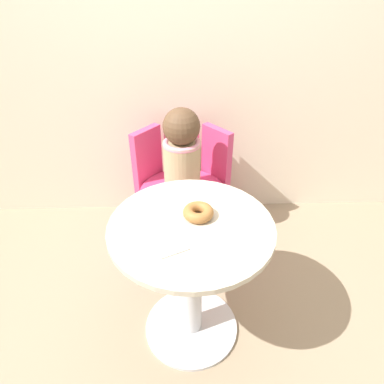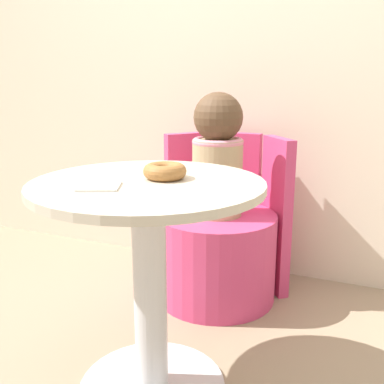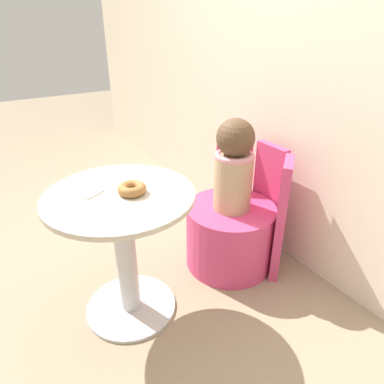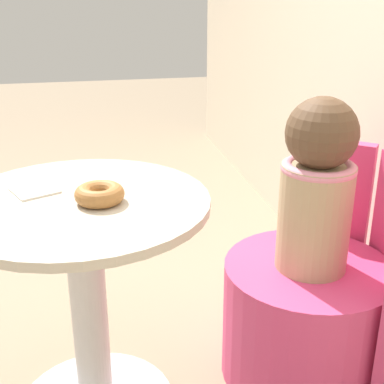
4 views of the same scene
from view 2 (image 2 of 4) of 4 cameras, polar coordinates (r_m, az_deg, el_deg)
name	(u,v)px [view 2 (image 2 of 4)]	position (r m, az deg, el deg)	size (l,w,h in m)	color
back_wall	(248,35)	(2.33, 7.16, 19.21)	(6.00, 0.06, 2.40)	beige
round_table	(149,257)	(1.39, -5.44, -8.19)	(0.69, 0.69, 0.70)	silver
tub_chair	(216,256)	(2.08, 3.07, -8.12)	(0.54, 0.54, 0.40)	#D13D70
booth_backrest	(232,209)	(2.23, 5.12, -2.11)	(0.64, 0.23, 0.73)	#D13D70
child_figure	(217,155)	(1.96, 3.25, 4.73)	(0.22, 0.22, 0.54)	tan
donut	(165,171)	(1.34, -3.47, 2.66)	(0.13, 0.13, 0.05)	#9E6633
paper_napkin	(99,186)	(1.26, -11.69, 0.71)	(0.15, 0.15, 0.01)	silver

